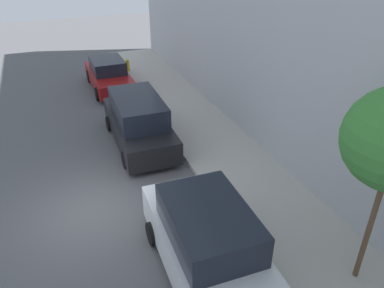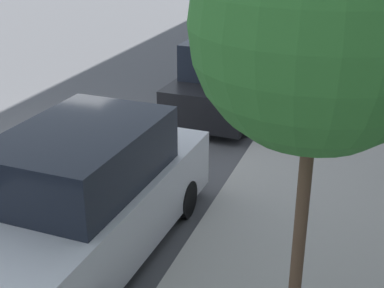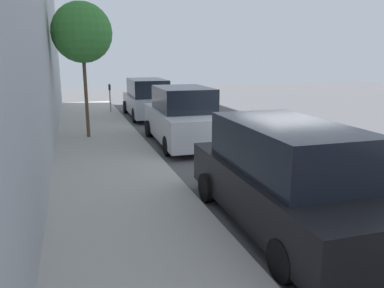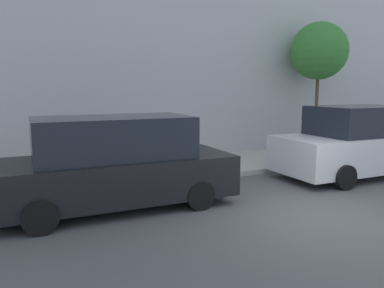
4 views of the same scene
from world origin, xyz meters
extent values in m
plane|color=#515154|center=(0.00, 0.00, 0.00)|extent=(60.00, 60.00, 0.00)
cube|color=#B2ADA3|center=(4.98, 0.00, 0.07)|extent=(2.95, 32.00, 0.15)
cube|color=silver|center=(2.19, -3.41, 0.70)|extent=(2.10, 4.85, 0.96)
cube|color=black|center=(2.19, -3.41, 1.58)|extent=(1.80, 2.65, 0.80)
cylinder|color=black|center=(1.26, -1.92, 0.31)|extent=(0.22, 0.62, 0.62)
cylinder|color=black|center=(3.12, -1.92, 0.31)|extent=(0.22, 0.62, 0.62)
cylinder|color=black|center=(3.12, -4.90, 0.31)|extent=(0.22, 0.62, 0.62)
cube|color=black|center=(2.35, 3.50, 0.64)|extent=(2.02, 4.95, 0.84)
cube|color=black|center=(2.35, 3.50, 1.48)|extent=(1.75, 3.14, 0.84)
cylinder|color=black|center=(1.45, 5.02, 0.30)|extent=(0.22, 0.61, 0.61)
cylinder|color=black|center=(3.25, 5.02, 0.30)|extent=(0.22, 0.61, 0.61)
cylinder|color=black|center=(1.45, 1.98, 0.30)|extent=(0.22, 0.61, 0.61)
cylinder|color=black|center=(3.25, 1.98, 0.30)|extent=(0.22, 0.61, 0.61)
cylinder|color=brown|center=(5.36, -4.88, 1.70)|extent=(0.12, 0.12, 3.09)
sphere|color=#387F33|center=(5.36, -4.88, 3.81)|extent=(2.07, 2.07, 2.07)
camera|label=1|loc=(-0.51, -9.18, 7.21)|focal=35.00mm
camera|label=2|loc=(5.85, -9.13, 4.60)|focal=50.00mm
camera|label=3|loc=(5.85, 9.01, 3.01)|focal=35.00mm
camera|label=4|loc=(-5.15, 5.35, 2.47)|focal=35.00mm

